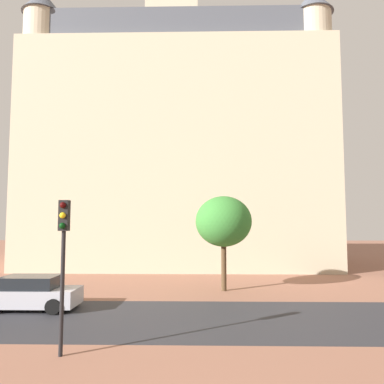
# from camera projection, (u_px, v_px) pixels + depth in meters

# --- Properties ---
(ground_plane) EXTENTS (120.00, 120.00, 0.00)m
(ground_plane) POSITION_uv_depth(u_px,v_px,m) (197.00, 318.00, 14.53)
(ground_plane) COLOR #93604C
(street_asphalt_strip) EXTENTS (120.00, 6.28, 0.00)m
(street_asphalt_strip) POSITION_uv_depth(u_px,v_px,m) (197.00, 319.00, 14.46)
(street_asphalt_strip) COLOR #2D2D33
(street_asphalt_strip) RESTS_ON ground_plane
(landmark_building) EXTENTS (25.34, 14.00, 39.72)m
(landmark_building) POSITION_uv_depth(u_px,v_px,m) (179.00, 142.00, 34.29)
(landmark_building) COLOR beige
(landmark_building) RESTS_ON ground_plane
(car_silver) EXTENTS (4.17, 1.97, 1.44)m
(car_silver) POSITION_uv_depth(u_px,v_px,m) (30.00, 293.00, 16.05)
(car_silver) COLOR #B2B2BC
(car_silver) RESTS_ON ground_plane
(traffic_light_pole) EXTENTS (0.28, 0.34, 4.46)m
(traffic_light_pole) POSITION_uv_depth(u_px,v_px,m) (63.00, 246.00, 10.67)
(traffic_light_pole) COLOR black
(traffic_light_pole) RESTS_ON ground_plane
(tree_curb_far) EXTENTS (3.16, 3.16, 5.27)m
(tree_curb_far) POSITION_uv_depth(u_px,v_px,m) (224.00, 222.00, 20.62)
(tree_curb_far) COLOR #4C3823
(tree_curb_far) RESTS_ON ground_plane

